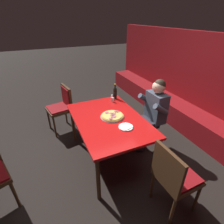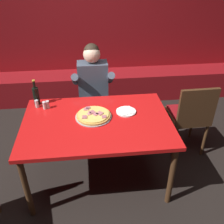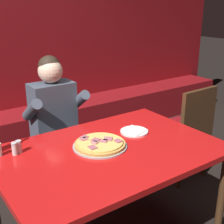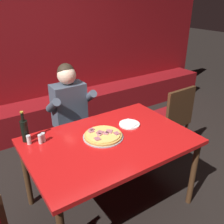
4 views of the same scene
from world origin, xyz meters
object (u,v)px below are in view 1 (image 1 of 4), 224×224
(pizza, at_px, (112,116))
(shaker_red_pepper_flakes, at_px, (112,97))
(diner_seated_blue_shirt, at_px, (151,112))
(main_dining_table, at_px, (109,123))
(plate_white_paper, at_px, (126,127))
(shaker_black_pepper, at_px, (113,100))
(shaker_parmesan, at_px, (112,99))
(dining_chair_far_left, at_px, (62,105))
(dining_chair_far_right, at_px, (174,175))
(beer_bottle, at_px, (115,93))

(pizza, bearing_deg, shaker_red_pepper_flakes, 156.61)
(shaker_red_pepper_flakes, distance_m, diner_seated_blue_shirt, 0.79)
(main_dining_table, xyz_separation_m, pizza, (-0.03, 0.07, 0.09))
(main_dining_table, xyz_separation_m, plate_white_paper, (0.32, 0.13, 0.08))
(shaker_black_pepper, relative_size, diner_seated_blue_shirt, 0.07)
(plate_white_paper, distance_m, shaker_parmesan, 0.88)
(shaker_red_pepper_flakes, bearing_deg, shaker_parmesan, -26.42)
(shaker_red_pepper_flakes, relative_size, dining_chair_far_left, 0.09)
(diner_seated_blue_shirt, xyz_separation_m, dining_chair_far_right, (1.13, -0.48, -0.14))
(main_dining_table, relative_size, shaker_parmesan, 17.34)
(plate_white_paper, bearing_deg, shaker_red_pepper_flakes, 167.80)
(dining_chair_far_left, bearing_deg, plate_white_paper, 23.87)
(dining_chair_far_right, height_order, dining_chair_far_left, dining_chair_far_right)
(shaker_red_pepper_flakes, relative_size, shaker_parmesan, 1.00)
(main_dining_table, height_order, shaker_parmesan, shaker_parmesan)
(shaker_parmesan, xyz_separation_m, dining_chair_far_left, (-0.64, -0.82, -0.24))
(pizza, xyz_separation_m, shaker_red_pepper_flakes, (-0.60, 0.26, 0.02))
(beer_bottle, relative_size, shaker_parmesan, 3.40)
(plate_white_paper, height_order, dining_chair_far_left, dining_chair_far_left)
(beer_bottle, height_order, shaker_black_pepper, beer_bottle)
(pizza, height_order, dining_chair_far_left, dining_chair_far_left)
(pizza, xyz_separation_m, dining_chair_far_right, (1.16, 0.25, -0.22))
(main_dining_table, xyz_separation_m, diner_seated_blue_shirt, (0.00, 0.80, 0.01))
(pizza, height_order, dining_chair_far_right, dining_chair_far_right)
(main_dining_table, height_order, beer_bottle, beer_bottle)
(plate_white_paper, bearing_deg, shaker_black_pepper, 168.10)
(plate_white_paper, relative_size, dining_chair_far_right, 0.22)
(main_dining_table, distance_m, dining_chair_far_left, 1.31)
(plate_white_paper, bearing_deg, dining_chair_far_right, 13.29)
(shaker_parmesan, bearing_deg, plate_white_paper, -10.61)
(dining_chair_far_right, bearing_deg, dining_chair_far_left, -159.71)
(main_dining_table, height_order, dining_chair_far_right, dining_chair_far_right)
(beer_bottle, distance_m, shaker_parmesan, 0.16)
(main_dining_table, relative_size, pizza, 3.99)
(beer_bottle, bearing_deg, shaker_parmesan, -49.93)
(shaker_red_pepper_flakes, distance_m, dining_chair_far_right, 1.78)
(shaker_black_pepper, bearing_deg, diner_seated_blue_shirt, 44.00)
(beer_bottle, height_order, dining_chair_far_right, beer_bottle)
(main_dining_table, xyz_separation_m, shaker_black_pepper, (-0.51, 0.30, 0.11))
(shaker_black_pepper, relative_size, dining_chair_far_left, 0.09)
(beer_bottle, bearing_deg, dining_chair_far_right, -2.58)
(shaker_red_pepper_flakes, height_order, shaker_black_pepper, same)
(beer_bottle, xyz_separation_m, shaker_parmesan, (0.09, -0.11, -0.07))
(shaker_red_pepper_flakes, bearing_deg, plate_white_paper, -12.20)
(pizza, xyz_separation_m, diner_seated_blue_shirt, (0.03, 0.73, -0.08))
(beer_bottle, relative_size, dining_chair_far_left, 0.31)
(pizza, height_order, plate_white_paper, pizza)
(diner_seated_blue_shirt, xyz_separation_m, dining_chair_far_left, (-1.18, -1.33, -0.14))
(dining_chair_far_right, bearing_deg, beer_bottle, 177.42)
(beer_bottle, xyz_separation_m, dining_chair_far_left, (-0.54, -0.94, -0.31))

